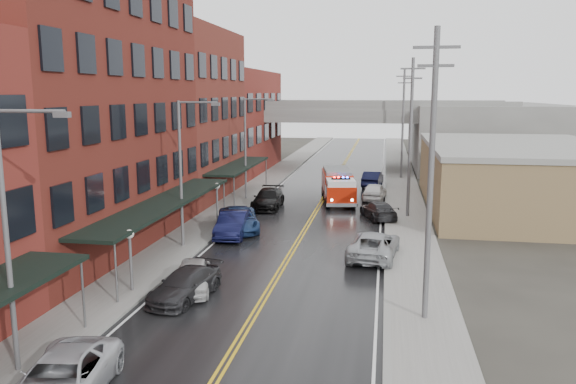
{
  "coord_description": "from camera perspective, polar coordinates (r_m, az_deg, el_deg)",
  "views": [
    {
      "loc": [
        5.35,
        -7.98,
        9.47
      ],
      "look_at": [
        -0.88,
        27.91,
        3.0
      ],
      "focal_mm": 35.0,
      "sensor_mm": 36.0,
      "label": 1
    }
  ],
  "objects": [
    {
      "name": "road",
      "position": [
        39.5,
        1.77,
        -3.79
      ],
      "size": [
        11.0,
        160.0,
        0.02
      ],
      "primitive_type": "cube",
      "color": "black",
      "rests_on": "ground"
    },
    {
      "name": "sidewalk_left",
      "position": [
        41.12,
        -8.37,
        -3.24
      ],
      "size": [
        3.0,
        160.0,
        0.15
      ],
      "primitive_type": "cube",
      "color": "slate",
      "rests_on": "ground"
    },
    {
      "name": "sidewalk_right",
      "position": [
        39.17,
        12.43,
        -4.04
      ],
      "size": [
        3.0,
        160.0,
        0.15
      ],
      "primitive_type": "cube",
      "color": "slate",
      "rests_on": "ground"
    },
    {
      "name": "curb_left",
      "position": [
        40.64,
        -6.15,
        -3.35
      ],
      "size": [
        0.3,
        160.0,
        0.15
      ],
      "primitive_type": "cube",
      "color": "gray",
      "rests_on": "ground"
    },
    {
      "name": "curb_right",
      "position": [
        39.13,
        10.01,
        -3.98
      ],
      "size": [
        0.3,
        160.0,
        0.15
      ],
      "primitive_type": "cube",
      "color": "gray",
      "rests_on": "ground"
    },
    {
      "name": "brick_building_b",
      "position": [
        36.16,
        -21.46,
        8.64
      ],
      "size": [
        9.0,
        20.0,
        18.0
      ],
      "primitive_type": "cube",
      "color": "#5C1D18",
      "rests_on": "ground"
    },
    {
      "name": "brick_building_c",
      "position": [
        51.98,
        -11.3,
        7.71
      ],
      "size": [
        9.0,
        15.0,
        15.0
      ],
      "primitive_type": "cube",
      "color": "maroon",
      "rests_on": "ground"
    },
    {
      "name": "brick_building_far",
      "position": [
        68.65,
        -5.98,
        7.12
      ],
      "size": [
        9.0,
        20.0,
        12.0
      ],
      "primitive_type": "cube",
      "color": "maroon",
      "rests_on": "ground"
    },
    {
      "name": "tan_building",
      "position": [
        49.64,
        22.13,
        1.26
      ],
      "size": [
        14.0,
        22.0,
        5.0
      ],
      "primitive_type": "cube",
      "color": "olive",
      "rests_on": "ground"
    },
    {
      "name": "right_far_block",
      "position": [
        79.19,
        19.1,
        5.56
      ],
      "size": [
        18.0,
        30.0,
        8.0
      ],
      "primitive_type": "cube",
      "color": "slate",
      "rests_on": "ground"
    },
    {
      "name": "awning_1",
      "position": [
        34.16,
        -12.44,
        -1.1
      ],
      "size": [
        2.6,
        18.0,
        3.09
      ],
      "color": "black",
      "rests_on": "ground"
    },
    {
      "name": "awning_2",
      "position": [
        50.57,
        -4.96,
        2.67
      ],
      "size": [
        2.6,
        13.0,
        3.09
      ],
      "color": "black",
      "rests_on": "ground"
    },
    {
      "name": "globe_lamp_1",
      "position": [
        27.65,
        -15.76,
        -5.32
      ],
      "size": [
        0.44,
        0.44,
        3.12
      ],
      "color": "#59595B",
      "rests_on": "ground"
    },
    {
      "name": "globe_lamp_2",
      "position": [
        40.39,
        -7.23,
        -0.21
      ],
      "size": [
        0.44,
        0.44,
        3.12
      ],
      "color": "#59595B",
      "rests_on": "ground"
    },
    {
      "name": "street_lamp_0",
      "position": [
        20.38,
        -26.22,
        -3.12
      ],
      "size": [
        2.64,
        0.22,
        9.0
      ],
      "color": "#59595B",
      "rests_on": "ground"
    },
    {
      "name": "street_lamp_1",
      "position": [
        34.39,
        -10.5,
        2.75
      ],
      "size": [
        2.64,
        0.22,
        9.0
      ],
      "color": "#59595B",
      "rests_on": "ground"
    },
    {
      "name": "street_lamp_2",
      "position": [
        49.62,
        -4.09,
        5.1
      ],
      "size": [
        2.64,
        0.22,
        9.0
      ],
      "color": "#59595B",
      "rests_on": "ground"
    },
    {
      "name": "utility_pole_0",
      "position": [
        23.27,
        14.32,
        1.94
      ],
      "size": [
        1.8,
        0.24,
        12.0
      ],
      "color": "#59595B",
      "rests_on": "ground"
    },
    {
      "name": "utility_pole_1",
      "position": [
        43.14,
        12.33,
        5.64
      ],
      "size": [
        1.8,
        0.24,
        12.0
      ],
      "color": "#59595B",
      "rests_on": "ground"
    },
    {
      "name": "utility_pole_2",
      "position": [
        63.09,
        11.59,
        7.0
      ],
      "size": [
        1.8,
        0.24,
        12.0
      ],
      "color": "#59595B",
      "rests_on": "ground"
    },
    {
      "name": "overpass",
      "position": [
        70.27,
        5.5,
        7.19
      ],
      "size": [
        40.0,
        10.0,
        7.5
      ],
      "color": "slate",
      "rests_on": "ground"
    },
    {
      "name": "fire_truck",
      "position": [
        49.06,
        5.1,
        0.7
      ],
      "size": [
        4.08,
        7.96,
        2.79
      ],
      "rotation": [
        0.0,
        0.0,
        0.17
      ],
      "color": "#B21C08",
      "rests_on": "ground"
    },
    {
      "name": "parked_car_left_2",
      "position": [
        19.47,
        -22.05,
        -17.33
      ],
      "size": [
        3.26,
        5.69,
        1.5
      ],
      "primitive_type": "imported",
      "rotation": [
        0.0,
        0.0,
        0.15
      ],
      "color": "#ACAFB5",
      "rests_on": "ground"
    },
    {
      "name": "parked_car_left_3",
      "position": [
        26.8,
        -10.39,
        -9.25
      ],
      "size": [
        2.76,
        4.96,
        1.36
      ],
      "primitive_type": "imported",
      "rotation": [
        0.0,
        0.0,
        -0.19
      ],
      "color": "#262628",
      "rests_on": "ground"
    },
    {
      "name": "parked_car_left_4",
      "position": [
        27.77,
        -9.69,
        -8.43
      ],
      "size": [
        2.73,
        4.56,
        1.45
      ],
      "primitive_type": "imported",
      "rotation": [
        0.0,
        0.0,
        0.25
      ],
      "color": "#BABABA",
      "rests_on": "ground"
    },
    {
      "name": "parked_car_left_5",
      "position": [
        37.51,
        -5.6,
        -3.29
      ],
      "size": [
        2.17,
        5.19,
        1.67
      ],
      "primitive_type": "imported",
      "rotation": [
        0.0,
        0.0,
        0.08
      ],
      "color": "black",
      "rests_on": "ground"
    },
    {
      "name": "parked_car_left_6",
      "position": [
        39.14,
        -5.05,
        -2.78
      ],
      "size": [
        4.27,
        6.22,
        1.58
      ],
      "primitive_type": "imported",
      "rotation": [
        0.0,
        0.0,
        0.32
      ],
      "color": "navy",
      "rests_on": "ground"
    },
    {
      "name": "parked_car_left_7",
      "position": [
        46.51,
        -2.03,
        -0.69
      ],
      "size": [
        2.38,
        5.5,
        1.58
      ],
      "primitive_type": "imported",
      "rotation": [
        0.0,
        0.0,
        0.03
      ],
      "color": "black",
      "rests_on": "ground"
    },
    {
      "name": "parked_car_right_0",
      "position": [
        32.95,
        8.73,
        -5.35
      ],
      "size": [
        3.2,
        5.83,
        1.55
      ],
      "primitive_type": "imported",
      "rotation": [
        0.0,
        0.0,
        3.02
      ],
      "color": "#989C9F",
      "rests_on": "ground"
    },
    {
      "name": "parked_car_right_1",
      "position": [
        43.09,
        9.17,
        -1.84
      ],
      "size": [
        3.27,
        4.96,
        1.34
      ],
      "primitive_type": "imported",
      "rotation": [
        0.0,
        0.0,
        3.47
      ],
      "color": "#232325",
      "rests_on": "ground"
    },
    {
      "name": "parked_car_right_2",
      "position": [
        50.54,
        8.79,
        0.05
      ],
      "size": [
        2.32,
        4.72,
        1.55
      ],
      "primitive_type": "imported",
      "rotation": [
        0.0,
        0.0,
        3.03
      ],
      "color": "white",
      "rests_on": "ground"
    },
    {
      "name": "parked_car_right_3",
      "position": [
        57.81,
        8.6,
        1.33
      ],
      "size": [
        2.2,
        5.0,
        1.6
      ],
      "primitive_type": "imported",
      "rotation": [
        0.0,
        0.0,
        3.03
      ],
      "color": "black",
      "rests_on": "ground"
    }
  ]
}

